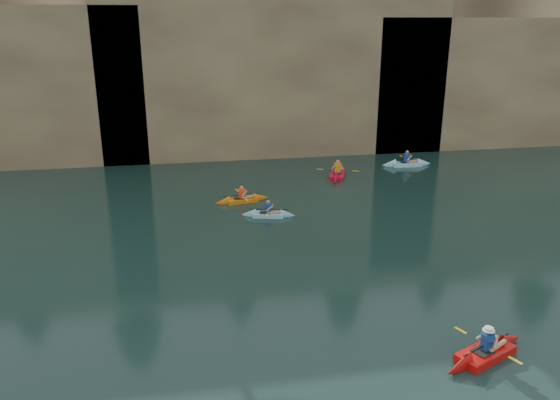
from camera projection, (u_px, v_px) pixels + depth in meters
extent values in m
plane|color=black|center=(340.00, 316.00, 18.08)|extent=(160.00, 160.00, 0.00)
cube|color=tan|center=(237.00, 62.00, 44.16)|extent=(70.00, 16.00, 12.00)
cube|color=#9B885E|center=(278.00, 74.00, 37.70)|extent=(24.00, 2.40, 11.40)
cube|color=#9B885E|center=(536.00, 80.00, 41.40)|extent=(26.00, 2.40, 9.84)
cube|color=black|center=(193.00, 138.00, 37.35)|extent=(3.50, 1.00, 3.20)
cube|color=black|center=(388.00, 122.00, 39.57)|extent=(5.00, 1.00, 4.50)
cube|color=red|center=(485.00, 353.00, 15.84)|extent=(2.67, 1.75, 0.29)
cone|color=red|center=(511.00, 340.00, 16.48)|extent=(1.14, 1.06, 0.77)
cone|color=red|center=(458.00, 367.00, 15.20)|extent=(1.14, 1.06, 0.77)
cube|color=black|center=(483.00, 351.00, 15.73)|extent=(0.70, 0.66, 0.04)
cube|color=navy|center=(487.00, 341.00, 15.72)|extent=(0.39, 0.33, 0.49)
sphere|color=tan|center=(489.00, 331.00, 15.61)|extent=(0.20, 0.20, 0.20)
cylinder|color=black|center=(487.00, 345.00, 15.75)|extent=(1.89, 0.85, 0.04)
cube|color=yellow|center=(461.00, 330.00, 16.48)|extent=(0.24, 0.42, 0.02)
cube|color=yellow|center=(515.00, 360.00, 15.03)|extent=(0.24, 0.42, 0.02)
cylinder|color=white|center=(489.00, 329.00, 15.59)|extent=(0.35, 0.35, 0.10)
cube|color=orange|center=(242.00, 200.00, 29.29)|extent=(2.38, 1.11, 0.25)
cone|color=orange|center=(261.00, 198.00, 29.65)|extent=(0.92, 0.82, 0.68)
cone|color=orange|center=(223.00, 202.00, 28.93)|extent=(0.92, 0.82, 0.68)
cube|color=black|center=(239.00, 198.00, 29.21)|extent=(0.62, 0.52, 0.04)
cube|color=#FD4815|center=(242.00, 193.00, 29.18)|extent=(0.34, 0.25, 0.46)
sphere|color=tan|center=(242.00, 188.00, 29.07)|extent=(0.19, 0.19, 0.19)
cylinder|color=black|center=(242.00, 195.00, 29.21)|extent=(1.99, 0.40, 0.04)
cube|color=yellow|center=(237.00, 190.00, 30.01)|extent=(0.15, 0.43, 0.02)
cube|color=yellow|center=(247.00, 200.00, 28.40)|extent=(0.15, 0.43, 0.02)
cube|color=#87CDE3|center=(268.00, 214.00, 27.14)|extent=(2.18, 1.13, 0.24)
cone|color=#87CDE3|center=(288.00, 215.00, 27.10)|extent=(0.86, 0.80, 0.65)
cone|color=#87CDE3|center=(249.00, 214.00, 27.18)|extent=(0.86, 0.80, 0.65)
cube|color=black|center=(265.00, 213.00, 27.12)|extent=(0.63, 0.52, 0.04)
cube|color=navy|center=(268.00, 208.00, 27.03)|extent=(0.33, 0.25, 0.43)
sphere|color=tan|center=(268.00, 202.00, 26.94)|extent=(0.18, 0.18, 0.18)
cylinder|color=black|center=(268.00, 209.00, 27.06)|extent=(1.87, 0.47, 0.04)
cube|color=yellow|center=(269.00, 204.00, 27.87)|extent=(0.17, 0.43, 0.02)
cube|color=yellow|center=(267.00, 215.00, 26.25)|extent=(0.17, 0.43, 0.02)
cube|color=red|center=(338.00, 175.00, 33.93)|extent=(1.83, 2.94, 0.30)
cone|color=red|center=(339.00, 169.00, 35.16)|extent=(1.12, 1.23, 0.81)
cone|color=red|center=(335.00, 180.00, 32.69)|extent=(1.12, 1.23, 0.81)
cube|color=black|center=(337.00, 173.00, 33.75)|extent=(0.68, 0.70, 0.04)
cube|color=orange|center=(338.00, 168.00, 33.79)|extent=(0.36, 0.43, 0.54)
sphere|color=tan|center=(338.00, 162.00, 33.66)|extent=(0.23, 0.23, 0.23)
cylinder|color=black|center=(338.00, 170.00, 33.83)|extent=(0.92, 2.25, 0.04)
cube|color=yellow|center=(320.00, 169.00, 34.03)|extent=(0.42, 0.23, 0.02)
cube|color=yellow|center=(356.00, 171.00, 33.63)|extent=(0.42, 0.23, 0.02)
cube|color=#95E3FA|center=(406.00, 164.00, 36.46)|extent=(2.65, 0.89, 0.29)
cone|color=#95E3FA|center=(424.00, 163.00, 36.64)|extent=(0.95, 0.81, 0.78)
cone|color=#95E3FA|center=(389.00, 164.00, 36.28)|extent=(0.95, 0.81, 0.78)
cube|color=black|center=(404.00, 162.00, 36.40)|extent=(0.56, 0.51, 0.04)
cube|color=#1B3C95|center=(407.00, 158.00, 36.32)|extent=(0.36, 0.24, 0.52)
sphere|color=tan|center=(407.00, 152.00, 36.20)|extent=(0.22, 0.22, 0.22)
cylinder|color=black|center=(407.00, 160.00, 36.37)|extent=(2.32, 0.10, 0.04)
cube|color=yellow|center=(401.00, 156.00, 37.36)|extent=(0.09, 0.42, 0.02)
cube|color=yellow|center=(413.00, 164.00, 35.37)|extent=(0.09, 0.42, 0.02)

